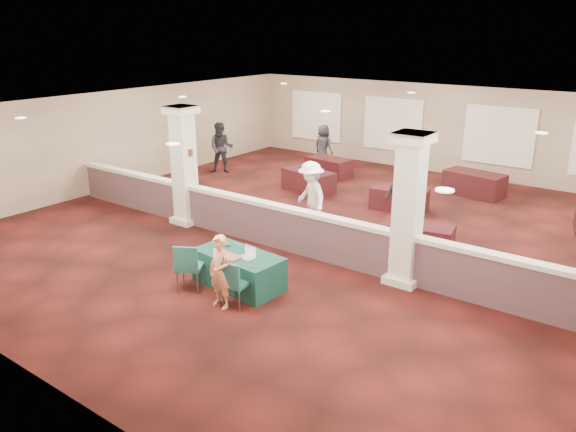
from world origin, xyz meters
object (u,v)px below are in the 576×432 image
Objects in this scene: far_table_back_center at (474,184)px; woman at (220,272)px; attendee_d at (323,146)px; near_table at (239,270)px; attendee_a at (221,148)px; far_table_back_left at (329,167)px; far_table_front_center at (399,199)px; conf_chair_main at (233,280)px; far_table_front_right at (417,238)px; attendee_b at (311,196)px; conf_chair_side at (188,264)px; far_table_front_left at (309,181)px; attendee_c at (402,197)px.

woman is at bearing -97.51° from far_table_back_center.
near_table is at bearing 121.32° from attendee_d.
attendee_a is 1.15× the size of attendee_d.
woman reaches higher than far_table_back_left.
far_table_back_left is 3.99m from attendee_a.
near_table is 9.67m from far_table_back_center.
far_table_front_center is at bearing 153.87° from attendee_d.
conf_chair_main is 5.05m from far_table_front_right.
far_table_back_center is (1.16, 10.28, -0.19)m from conf_chair_main.
attendee_b is at bearing -62.44° from far_table_back_left.
attendee_b is at bearing -60.64° from attendee_a.
attendee_a is (-7.13, 7.78, 0.20)m from woman.
conf_chair_side is 7.57m from far_table_front_center.
far_table_back_left is at bearing 103.94° from conf_chair_main.
far_table_front_center is 0.97× the size of far_table_back_left.
far_table_front_center is 0.96× the size of far_table_front_right.
conf_chair_main is at bearing -67.84° from far_table_back_left.
attendee_b is at bearing 60.98° from conf_chair_side.
attendee_b is 7.16m from attendee_d.
attendee_d is at bearing 137.84° from far_table_front_right.
far_table_front_right is 2.97m from attendee_b.
attendee_a is at bearing 162.24° from far_table_front_right.
attendee_a reaches higher than attendee_d.
woman is at bearing 121.02° from attendee_d.
conf_chair_main is at bearing -89.19° from far_table_front_center.
woman is 5.25m from far_table_front_right.
far_table_front_left is at bearing 153.34° from attendee_b.
attendee_c is (0.87, 6.09, 0.16)m from woman.
far_table_front_right is (2.86, 4.79, -0.26)m from conf_chair_side.
conf_chair_side is 0.63× the size of attendee_d.
near_table is 1.03× the size of far_table_back_center.
far_table_back_center is 0.98× the size of attendee_b.
far_table_back_left is 1.53m from attendee_d.
far_table_front_center is (0.11, 7.59, -0.41)m from woman.
far_table_back_center is at bearing 86.80° from woman.
attendee_b reaches higher than conf_chair_main.
far_table_back_center reaches higher than far_table_front_right.
far_table_front_left is at bearing 116.70° from woman.
far_table_front_left is (-2.14, 7.49, -0.25)m from conf_chair_side.
near_table is 1.06m from conf_chair_side.
attendee_b is (-1.13, -3.00, 0.61)m from far_table_front_center.
attendee_b is (-2.39, -5.81, 0.56)m from far_table_back_center.
attendee_d reaches higher than far_table_front_right.
attendee_d is (2.50, 3.00, -0.12)m from attendee_a.
attendee_c reaches higher than far_table_front_right.
far_table_front_right is at bearing -50.87° from attendee_a.
woman is 0.82× the size of attendee_c.
far_table_front_center is 0.88× the size of far_table_back_center.
far_table_front_left is 5.68m from far_table_front_right.
attendee_a reaches higher than far_table_front_right.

